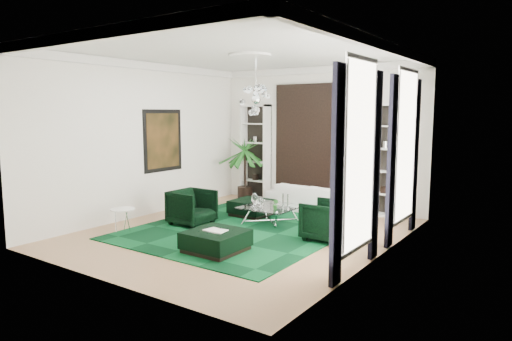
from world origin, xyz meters
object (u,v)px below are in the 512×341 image
Objects in this scene: armchair_right at (327,221)px; ottoman_front at (216,241)px; sofa at (313,198)px; coffee_table at (270,215)px; armchair_left at (192,207)px; side_table at (123,221)px; ottoman_side at (252,208)px; palm at (245,160)px.

armchair_right is 0.89× the size of ottoman_front.
sofa reaches higher than coffee_table.
armchair_left is at bearing -79.27° from armchair_right.
sofa is at bearing -146.61° from armchair_right.
armchair_right is at bearing 26.06° from side_table.
armchair_right is (1.51, -2.30, 0.06)m from sofa.
armchair_left is at bearing -111.77° from ottoman_side.
palm is at bearing -5.00° from sofa.
armchair_left reaches higher than ottoman_side.
side_table is (-2.57, -0.03, 0.05)m from ottoman_front.
ottoman_front is (1.78, -1.29, -0.21)m from armchair_left.
ottoman_side is 1.73× the size of side_table.
armchair_left is 0.89× the size of ottoman_front.
sofa is 3.31m from armchair_left.
ottoman_side is at bearing -21.77° from armchair_left.
armchair_left is 3.28m from palm.
side_table is (-1.40, -2.84, 0.05)m from ottoman_side.
ottoman_side is (-0.82, 0.41, -0.01)m from coffee_table.
sofa is 2.39× the size of ottoman_front.
sofa is 2.66× the size of ottoman_side.
armchair_right reaches higher than coffee_table.
ottoman_front is at bearing 0.78° from side_table.
sofa is 1.80m from coffee_table.
ottoman_side is at bearing 112.67° from ottoman_front.
coffee_table is (1.43, 1.11, -0.20)m from armchair_left.
armchair_right is (3.13, 0.59, 0.00)m from armchair_left.
coffee_table is 3.11m from palm.
palm reaches higher than side_table.
side_table reaches higher than ottoman_side.
palm is (-3.88, 2.50, 0.79)m from armchair_right.
sofa is 2.75m from armchair_right.
sofa reaches higher than ottoman_front.
ottoman_side and ottoman_front have the same top height.
ottoman_front is (-1.35, -1.88, -0.21)m from armchair_right.
sofa is 2.68× the size of armchair_right.
side_table is (-3.92, -1.92, -0.16)m from armchair_right.
coffee_table is at bearing 84.11° from sofa.
sofa is at bearing -29.20° from armchair_left.
palm is (-0.75, 3.09, 0.79)m from armchair_left.
ottoman_front is at bearing -67.33° from ottoman_side.
side_table reaches higher than ottoman_front.
armchair_right is 0.75× the size of coffee_table.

